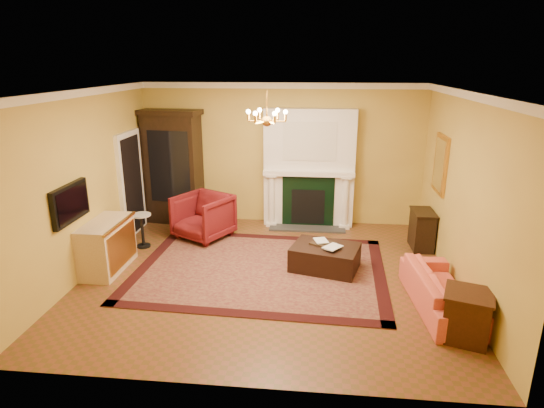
# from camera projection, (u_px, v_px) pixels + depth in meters

# --- Properties ---
(floor) EXTENTS (6.00, 5.50, 0.02)m
(floor) POSITION_uv_depth(u_px,v_px,m) (267.00, 276.00, 7.59)
(floor) COLOR brown
(floor) RESTS_ON ground
(ceiling) EXTENTS (6.00, 5.50, 0.02)m
(ceiling) POSITION_uv_depth(u_px,v_px,m) (267.00, 90.00, 6.68)
(ceiling) COLOR white
(ceiling) RESTS_ON wall_back
(wall_back) EXTENTS (6.00, 0.02, 3.00)m
(wall_back) POSITION_uv_depth(u_px,v_px,m) (282.00, 155.00, 9.75)
(wall_back) COLOR gold
(wall_back) RESTS_ON floor
(wall_front) EXTENTS (6.00, 0.02, 3.00)m
(wall_front) POSITION_uv_depth(u_px,v_px,m) (236.00, 262.00, 4.51)
(wall_front) COLOR gold
(wall_front) RESTS_ON floor
(wall_left) EXTENTS (0.02, 5.50, 3.00)m
(wall_left) POSITION_uv_depth(u_px,v_px,m) (85.00, 183.00, 7.43)
(wall_left) COLOR gold
(wall_left) RESTS_ON floor
(wall_right) EXTENTS (0.02, 5.50, 3.00)m
(wall_right) POSITION_uv_depth(u_px,v_px,m) (465.00, 194.00, 6.84)
(wall_right) COLOR gold
(wall_right) RESTS_ON floor
(fireplace) EXTENTS (1.90, 0.70, 2.50)m
(fireplace) POSITION_uv_depth(u_px,v_px,m) (309.00, 171.00, 9.61)
(fireplace) COLOR white
(fireplace) RESTS_ON wall_back
(crown_molding) EXTENTS (6.00, 5.50, 0.12)m
(crown_molding) POSITION_uv_depth(u_px,v_px,m) (273.00, 91.00, 7.61)
(crown_molding) COLOR white
(crown_molding) RESTS_ON ceiling
(doorway) EXTENTS (0.08, 1.05, 2.10)m
(doorway) POSITION_uv_depth(u_px,v_px,m) (132.00, 184.00, 9.17)
(doorway) COLOR white
(doorway) RESTS_ON wall_left
(tv_panel) EXTENTS (0.09, 0.95, 0.58)m
(tv_panel) POSITION_uv_depth(u_px,v_px,m) (70.00, 203.00, 6.90)
(tv_panel) COLOR black
(tv_panel) RESTS_ON wall_left
(gilt_mirror) EXTENTS (0.06, 0.76, 1.05)m
(gilt_mirror) POSITION_uv_depth(u_px,v_px,m) (440.00, 164.00, 8.13)
(gilt_mirror) COLOR gold
(gilt_mirror) RESTS_ON wall_right
(chandelier) EXTENTS (0.63, 0.55, 0.53)m
(chandelier) POSITION_uv_depth(u_px,v_px,m) (267.00, 117.00, 6.80)
(chandelier) COLOR gold
(chandelier) RESTS_ON ceiling
(oriental_rug) EXTENTS (4.32, 3.32, 0.02)m
(oriental_rug) POSITION_uv_depth(u_px,v_px,m) (261.00, 269.00, 7.79)
(oriental_rug) COLOR #480F19
(oriental_rug) RESTS_ON floor
(china_cabinet) EXTENTS (1.23, 0.68, 2.35)m
(china_cabinet) POSITION_uv_depth(u_px,v_px,m) (174.00, 170.00, 9.82)
(china_cabinet) COLOR black
(china_cabinet) RESTS_ON floor
(wingback_armchair) EXTENTS (1.27, 1.25, 0.99)m
(wingback_armchair) POSITION_uv_depth(u_px,v_px,m) (203.00, 214.00, 9.06)
(wingback_armchair) COLOR maroon
(wingback_armchair) RESTS_ON floor
(pedestal_table) EXTENTS (0.37, 0.37, 0.66)m
(pedestal_table) POSITION_uv_depth(u_px,v_px,m) (142.00, 228.00, 8.63)
(pedestal_table) COLOR black
(pedestal_table) RESTS_ON floor
(commode) EXTENTS (0.55, 1.16, 0.86)m
(commode) POSITION_uv_depth(u_px,v_px,m) (107.00, 246.00, 7.67)
(commode) COLOR beige
(commode) RESTS_ON floor
(coral_sofa) EXTENTS (0.71, 1.91, 0.73)m
(coral_sofa) POSITION_uv_depth(u_px,v_px,m) (442.00, 284.00, 6.48)
(coral_sofa) COLOR #E26B47
(coral_sofa) RESTS_ON floor
(end_table) EXTENTS (0.68, 0.68, 0.62)m
(end_table) POSITION_uv_depth(u_px,v_px,m) (466.00, 317.00, 5.76)
(end_table) COLOR #39190F
(end_table) RESTS_ON floor
(console_table) EXTENTS (0.37, 0.64, 0.71)m
(console_table) POSITION_uv_depth(u_px,v_px,m) (422.00, 230.00, 8.59)
(console_table) COLOR black
(console_table) RESTS_ON floor
(leather_ottoman) EXTENTS (1.26, 1.05, 0.41)m
(leather_ottoman) POSITION_uv_depth(u_px,v_px,m) (325.00, 257.00, 7.74)
(leather_ottoman) COLOR black
(leather_ottoman) RESTS_ON oriental_rug
(ottoman_tray) EXTENTS (0.50, 0.47, 0.03)m
(ottoman_tray) POSITION_uv_depth(u_px,v_px,m) (324.00, 243.00, 7.76)
(ottoman_tray) COLOR black
(ottoman_tray) RESTS_ON leather_ottoman
(book_a) EXTENTS (0.21, 0.09, 0.28)m
(book_a) POSITION_uv_depth(u_px,v_px,m) (315.00, 234.00, 7.75)
(book_a) COLOR gray
(book_a) RESTS_ON ottoman_tray
(book_b) EXTENTS (0.20, 0.16, 0.32)m
(book_b) POSITION_uv_depth(u_px,v_px,m) (327.00, 237.00, 7.57)
(book_b) COLOR gray
(book_b) RESTS_ON ottoman_tray
(topiary_left) EXTENTS (0.15, 0.15, 0.40)m
(topiary_left) POSITION_uv_depth(u_px,v_px,m) (285.00, 159.00, 9.54)
(topiary_left) COLOR gray
(topiary_left) RESTS_ON fireplace
(topiary_right) EXTENTS (0.17, 0.17, 0.47)m
(topiary_right) POSITION_uv_depth(u_px,v_px,m) (343.00, 159.00, 9.41)
(topiary_right) COLOR gray
(topiary_right) RESTS_ON fireplace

